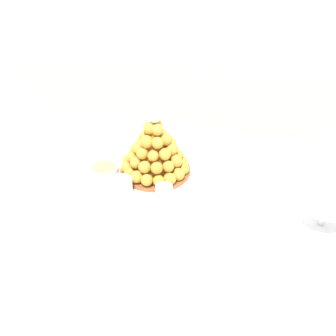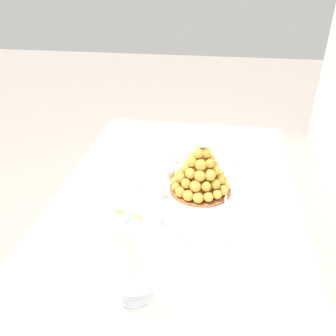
{
  "view_description": "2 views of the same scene",
  "coord_description": "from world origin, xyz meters",
  "px_view_note": "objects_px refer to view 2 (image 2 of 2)",
  "views": [
    {
      "loc": [
        0.17,
        -0.97,
        1.52
      ],
      "look_at": [
        -0.07,
        -0.04,
        0.88
      ],
      "focal_mm": 42.09,
      "sensor_mm": 36.0,
      "label": 1
    },
    {
      "loc": [
        1.0,
        0.14,
        1.53
      ],
      "look_at": [
        -0.1,
        -0.03,
        0.89
      ],
      "focal_mm": 37.75,
      "sensor_mm": 36.0,
      "label": 2
    }
  ],
  "objects_px": {
    "dessert_cup_mid_left": "(168,173)",
    "macaron_goblet": "(133,247)",
    "dessert_cup_left": "(173,156)",
    "dessert_cup_mid_right": "(153,215)",
    "serving_tray": "(185,189)",
    "croquembouche": "(201,172)",
    "creme_brulee_ramekin": "(192,166)",
    "dessert_cup_centre": "(158,191)",
    "wine_glass": "(234,138)"
  },
  "relations": [
    {
      "from": "dessert_cup_centre",
      "to": "creme_brulee_ramekin",
      "type": "distance_m",
      "value": 0.26
    },
    {
      "from": "dessert_cup_mid_left",
      "to": "serving_tray",
      "type": "bearing_deg",
      "value": 48.88
    },
    {
      "from": "serving_tray",
      "to": "dessert_cup_mid_left",
      "type": "xyz_separation_m",
      "value": [
        -0.07,
        -0.08,
        0.02
      ]
    },
    {
      "from": "dessert_cup_centre",
      "to": "dessert_cup_mid_right",
      "type": "distance_m",
      "value": 0.15
    },
    {
      "from": "croquembouche",
      "to": "creme_brulee_ramekin",
      "type": "bearing_deg",
      "value": -163.64
    },
    {
      "from": "macaron_goblet",
      "to": "dessert_cup_mid_left",
      "type": "bearing_deg",
      "value": -179.7
    },
    {
      "from": "dessert_cup_mid_right",
      "to": "creme_brulee_ramekin",
      "type": "relative_size",
      "value": 0.66
    },
    {
      "from": "dessert_cup_mid_right",
      "to": "wine_glass",
      "type": "height_order",
      "value": "wine_glass"
    },
    {
      "from": "creme_brulee_ramekin",
      "to": "macaron_goblet",
      "type": "bearing_deg",
      "value": -6.96
    },
    {
      "from": "dessert_cup_mid_left",
      "to": "macaron_goblet",
      "type": "height_order",
      "value": "macaron_goblet"
    },
    {
      "from": "dessert_cup_mid_left",
      "to": "dessert_cup_centre",
      "type": "height_order",
      "value": "dessert_cup_centre"
    },
    {
      "from": "croquembouche",
      "to": "dessert_cup_mid_right",
      "type": "xyz_separation_m",
      "value": [
        0.22,
        -0.14,
        -0.06
      ]
    },
    {
      "from": "wine_glass",
      "to": "creme_brulee_ramekin",
      "type": "bearing_deg",
      "value": -61.12
    },
    {
      "from": "dessert_cup_left",
      "to": "croquembouche",
      "type": "bearing_deg",
      "value": 32.53
    },
    {
      "from": "dessert_cup_left",
      "to": "dessert_cup_mid_right",
      "type": "relative_size",
      "value": 0.98
    },
    {
      "from": "dessert_cup_mid_right",
      "to": "creme_brulee_ramekin",
      "type": "distance_m",
      "value": 0.39
    },
    {
      "from": "dessert_cup_left",
      "to": "dessert_cup_mid_left",
      "type": "xyz_separation_m",
      "value": [
        0.15,
        0.0,
        -0.01
      ]
    },
    {
      "from": "dessert_cup_mid_right",
      "to": "wine_glass",
      "type": "bearing_deg",
      "value": 150.86
    },
    {
      "from": "dessert_cup_left",
      "to": "wine_glass",
      "type": "bearing_deg",
      "value": 99.38
    },
    {
      "from": "dessert_cup_centre",
      "to": "wine_glass",
      "type": "relative_size",
      "value": 0.37
    },
    {
      "from": "croquembouche",
      "to": "wine_glass",
      "type": "height_order",
      "value": "croquembouche"
    },
    {
      "from": "dessert_cup_left",
      "to": "dessert_cup_centre",
      "type": "height_order",
      "value": "same"
    },
    {
      "from": "dessert_cup_mid_left",
      "to": "dessert_cup_mid_right",
      "type": "relative_size",
      "value": 1.03
    },
    {
      "from": "dessert_cup_left",
      "to": "dessert_cup_mid_right",
      "type": "height_order",
      "value": "dessert_cup_left"
    },
    {
      "from": "dessert_cup_mid_left",
      "to": "dessert_cup_centre",
      "type": "bearing_deg",
      "value": -7.1
    },
    {
      "from": "dessert_cup_centre",
      "to": "dessert_cup_mid_right",
      "type": "xyz_separation_m",
      "value": [
        0.15,
        0.01,
        -0.0
      ]
    },
    {
      "from": "serving_tray",
      "to": "dessert_cup_centre",
      "type": "distance_m",
      "value": 0.12
    },
    {
      "from": "serving_tray",
      "to": "creme_brulee_ramekin",
      "type": "bearing_deg",
      "value": 175.89
    },
    {
      "from": "dessert_cup_mid_right",
      "to": "dessert_cup_mid_left",
      "type": "bearing_deg",
      "value": 178.4
    },
    {
      "from": "serving_tray",
      "to": "dessert_cup_centre",
      "type": "relative_size",
      "value": 9.85
    },
    {
      "from": "serving_tray",
      "to": "wine_glass",
      "type": "xyz_separation_m",
      "value": [
        -0.26,
        0.18,
        0.12
      ]
    },
    {
      "from": "croquembouche",
      "to": "creme_brulee_ramekin",
      "type": "height_order",
      "value": "croquembouche"
    },
    {
      "from": "dessert_cup_mid_left",
      "to": "macaron_goblet",
      "type": "distance_m",
      "value": 0.61
    },
    {
      "from": "dessert_cup_mid_right",
      "to": "croquembouche",
      "type": "bearing_deg",
      "value": 146.87
    },
    {
      "from": "creme_brulee_ramekin",
      "to": "dessert_cup_left",
      "type": "bearing_deg",
      "value": -119.94
    },
    {
      "from": "croquembouche",
      "to": "wine_glass",
      "type": "distance_m",
      "value": 0.29
    },
    {
      "from": "croquembouche",
      "to": "creme_brulee_ramekin",
      "type": "xyz_separation_m",
      "value": [
        -0.16,
        -0.05,
        -0.07
      ]
    },
    {
      "from": "dessert_cup_left",
      "to": "wine_glass",
      "type": "relative_size",
      "value": 0.37
    },
    {
      "from": "croquembouche",
      "to": "wine_glass",
      "type": "relative_size",
      "value": 1.47
    },
    {
      "from": "dessert_cup_left",
      "to": "macaron_goblet",
      "type": "relative_size",
      "value": 0.21
    },
    {
      "from": "serving_tray",
      "to": "wine_glass",
      "type": "bearing_deg",
      "value": 144.68
    },
    {
      "from": "dessert_cup_left",
      "to": "dessert_cup_mid_right",
      "type": "xyz_separation_m",
      "value": [
        0.43,
        -0.01,
        -0.0
      ]
    },
    {
      "from": "serving_tray",
      "to": "dessert_cup_mid_right",
      "type": "relative_size",
      "value": 9.71
    },
    {
      "from": "dessert_cup_left",
      "to": "creme_brulee_ramekin",
      "type": "distance_m",
      "value": 0.1
    },
    {
      "from": "dessert_cup_mid_left",
      "to": "creme_brulee_ramekin",
      "type": "height_order",
      "value": "dessert_cup_mid_left"
    },
    {
      "from": "macaron_goblet",
      "to": "creme_brulee_ramekin",
      "type": "bearing_deg",
      "value": 173.04
    },
    {
      "from": "serving_tray",
      "to": "macaron_goblet",
      "type": "relative_size",
      "value": 2.05
    },
    {
      "from": "dessert_cup_left",
      "to": "dessert_cup_mid_left",
      "type": "height_order",
      "value": "dessert_cup_left"
    },
    {
      "from": "creme_brulee_ramekin",
      "to": "macaron_goblet",
      "type": "height_order",
      "value": "macaron_goblet"
    },
    {
      "from": "croquembouche",
      "to": "dessert_cup_left",
      "type": "bearing_deg",
      "value": -147.47
    }
  ]
}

